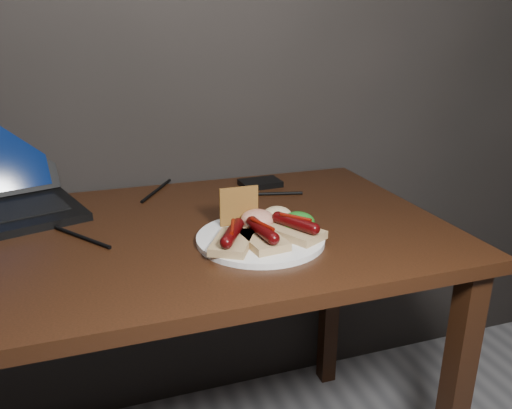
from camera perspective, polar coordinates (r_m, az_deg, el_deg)
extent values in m
cube|color=#371A0D|center=(1.09, -14.61, -4.30)|extent=(1.40, 0.70, 0.03)
cube|color=#371A0D|center=(1.68, 8.52, -9.29)|extent=(0.05, 0.05, 0.72)
cube|color=black|center=(1.39, 0.49, 2.45)|extent=(0.11, 0.08, 0.02)
cylinder|color=black|center=(1.10, -19.28, -3.53)|extent=(0.11, 0.15, 0.01)
cylinder|color=black|center=(1.38, -11.08, 1.77)|extent=(0.12, 0.19, 0.01)
cylinder|color=black|center=(1.31, 2.30, 1.26)|extent=(0.14, 0.04, 0.01)
cylinder|color=white|center=(1.03, 0.53, -3.88)|extent=(0.33, 0.33, 0.01)
cube|color=tan|center=(0.98, -2.70, -4.36)|extent=(0.12, 0.13, 0.02)
cylinder|color=#4A0406|center=(0.97, -2.72, -3.25)|extent=(0.07, 0.09, 0.02)
sphere|color=#4A0406|center=(0.93, -3.42, -4.36)|extent=(0.03, 0.02, 0.02)
sphere|color=#4A0406|center=(1.01, -2.07, -2.23)|extent=(0.03, 0.02, 0.02)
cylinder|color=#5B0B04|center=(0.97, -2.73, -2.56)|extent=(0.03, 0.07, 0.01)
cube|color=tan|center=(0.99, 0.72, -4.04)|extent=(0.08, 0.12, 0.02)
cylinder|color=#4A0406|center=(0.98, 0.72, -2.94)|extent=(0.04, 0.10, 0.02)
sphere|color=#4A0406|center=(0.94, 2.00, -3.94)|extent=(0.03, 0.02, 0.02)
sphere|color=#4A0406|center=(1.02, -0.45, -2.02)|extent=(0.02, 0.02, 0.02)
cylinder|color=#5B0B04|center=(0.98, 0.73, -2.26)|extent=(0.03, 0.07, 0.01)
cube|color=tan|center=(1.03, 4.49, -3.17)|extent=(0.12, 0.13, 0.02)
cylinder|color=#4A0406|center=(1.02, 4.52, -2.11)|extent=(0.07, 0.10, 0.02)
sphere|color=#4A0406|center=(0.99, 6.64, -2.79)|extent=(0.03, 0.02, 0.02)
sphere|color=#4A0406|center=(1.05, 2.52, -1.45)|extent=(0.03, 0.02, 0.02)
cylinder|color=#5B0B04|center=(1.02, 4.54, -1.45)|extent=(0.05, 0.06, 0.01)
cube|color=#AB702E|center=(1.07, -1.96, -0.17)|extent=(0.09, 0.01, 0.08)
ellipsoid|color=#125D15|center=(1.05, 4.84, -1.97)|extent=(0.07, 0.07, 0.04)
ellipsoid|color=#A51017|center=(1.06, 0.18, -1.69)|extent=(0.07, 0.07, 0.04)
ellipsoid|color=beige|center=(1.09, 2.45, -1.19)|extent=(0.06, 0.06, 0.04)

